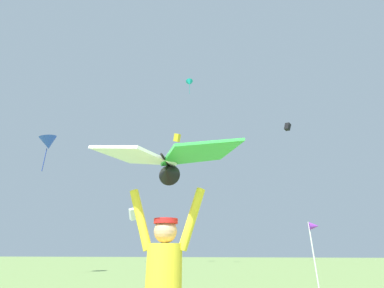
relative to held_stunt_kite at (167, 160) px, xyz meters
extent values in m
cylinder|color=yellow|center=(0.00, 0.07, -1.12)|extent=(0.35, 0.35, 0.56)
sphere|color=tan|center=(0.00, 0.07, -0.73)|extent=(0.23, 0.23, 0.23)
cylinder|color=red|center=(0.00, 0.07, -0.63)|extent=(0.25, 0.25, 0.05)
cylinder|color=yellow|center=(0.26, 0.07, -0.61)|extent=(0.28, 0.10, 0.62)
cylinder|color=yellow|center=(-0.27, 0.06, -0.61)|extent=(0.28, 0.10, 0.62)
cylinder|color=black|center=(0.00, 0.07, -0.03)|extent=(0.04, 0.62, 0.02)
cube|color=green|center=(0.37, -0.02, 0.05)|extent=(0.93, 0.88, 0.18)
cube|color=white|center=(-0.37, -0.04, 0.05)|extent=(0.92, 0.87, 0.18)
cone|color=black|center=(0.00, 0.07, -0.13)|extent=(0.24, 0.21, 0.24)
cone|color=blue|center=(-10.55, 11.10, 5.40)|extent=(1.51, 1.58, 1.09)
cylinder|color=#203595|center=(-10.55, 11.10, 4.27)|extent=(0.05, 0.05, 1.47)
cube|color=black|center=(8.98, 31.78, 15.08)|extent=(1.12, 0.91, 1.20)
cone|color=#19B2AD|center=(-3.18, 21.27, 16.26)|extent=(1.16, 1.23, 0.89)
cylinder|color=#117C79|center=(-3.18, 21.27, 15.39)|extent=(0.03, 0.03, 1.13)
cube|color=yellow|center=(-5.53, 26.39, 12.01)|extent=(0.97, 1.02, 1.23)
cube|color=white|center=(-11.46, 29.24, 3.31)|extent=(1.19, 1.62, 1.71)
cylinder|color=silver|center=(2.91, 5.97, -1.17)|extent=(0.04, 0.04, 2.11)
cone|color=purple|center=(3.05, 5.97, -0.23)|extent=(0.28, 0.24, 0.24)
camera|label=1|loc=(0.67, -2.61, -0.91)|focal=24.50mm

